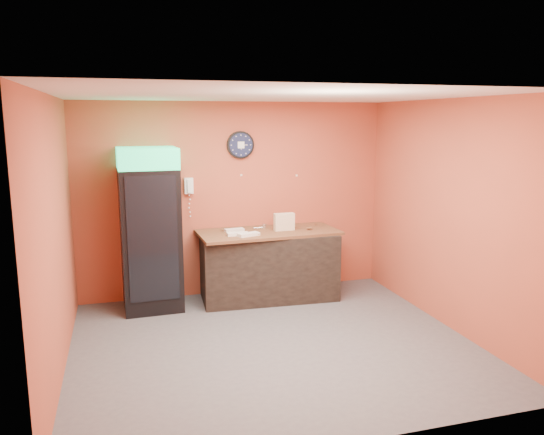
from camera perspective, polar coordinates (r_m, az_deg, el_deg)
name	(u,v)px	position (r m, az deg, el deg)	size (l,w,h in m)	color
floor	(273,344)	(6.28, 0.12, -13.44)	(4.50, 4.50, 0.00)	#47474C
back_wall	(235,199)	(7.76, -4.03, 1.98)	(4.50, 0.02, 2.80)	#B54C33
left_wall	(55,238)	(5.66, -22.31, -2.01)	(0.02, 4.00, 2.80)	#B54C33
right_wall	(450,215)	(6.82, 18.57, 0.26)	(0.02, 4.00, 2.80)	#B54C33
ceiling	(273,95)	(5.74, 0.13, 13.01)	(4.50, 4.00, 0.02)	white
beverage_cooler	(150,232)	(7.27, -12.96, -1.51)	(0.78, 0.80, 2.19)	black
prep_counter	(268,266)	(7.65, -0.39, -5.21)	(1.90, 0.84, 0.95)	black
wall_clock	(241,145)	(7.68, -3.40, 7.80)	(0.39, 0.06, 0.39)	black
wall_phone	(189,186)	(7.57, -8.94, 3.39)	(0.12, 0.11, 0.22)	white
butcher_paper	(268,232)	(7.53, -0.39, -1.59)	(1.97, 0.89, 0.04)	brown
sub_roll_stack	(284,222)	(7.54, 1.32, -0.47)	(0.29, 0.11, 0.25)	beige
wrapped_sandwich_left	(238,234)	(7.24, -3.71, -1.77)	(0.29, 0.11, 0.04)	silver
wrapped_sandwich_mid	(249,234)	(7.20, -2.52, -1.83)	(0.30, 0.12, 0.04)	silver
wrapped_sandwich_right	(234,230)	(7.50, -4.07, -1.35)	(0.27, 0.11, 0.04)	silver
kitchen_tool	(264,226)	(7.70, -0.84, -0.92)	(0.07, 0.07, 0.07)	silver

